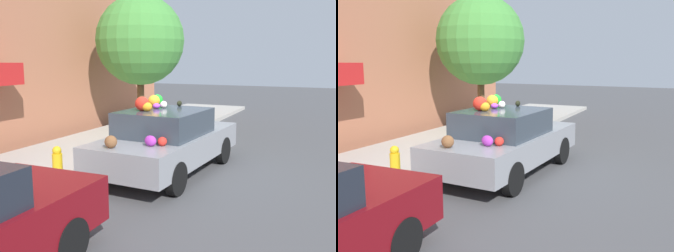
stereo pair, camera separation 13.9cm
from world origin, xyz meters
The scene contains 5 objects.
ground_plane centered at (0.00, 0.00, 0.00)m, with size 60.00×60.00×0.00m, color #4C4C4F.
sidewalk_curb centered at (0.00, 2.70, 0.07)m, with size 24.00×3.20×0.15m.
street_tree centered at (3.97, 2.79, 3.15)m, with size 2.99×2.99×4.51m.
fire_hydrant centered at (-1.91, 1.47, 0.49)m, with size 0.20×0.20×0.70m.
art_car centered at (-0.04, -0.06, 0.76)m, with size 4.31×2.02×1.75m.
Camera 1 is at (-7.85, -3.68, 2.54)m, focal length 42.00 mm.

